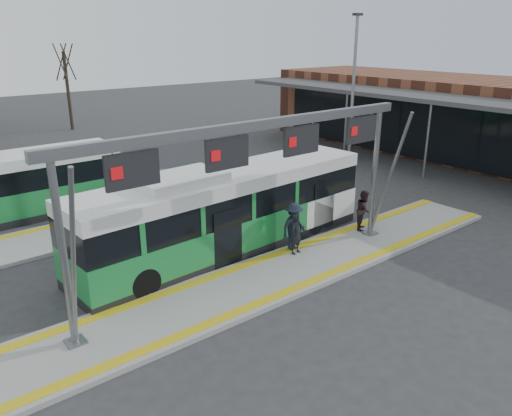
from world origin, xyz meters
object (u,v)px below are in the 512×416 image
Objects in this scene: passenger_a at (296,233)px; passenger_c at (294,227)px; gantry at (259,154)px; passenger_b at (364,210)px; hero_bus at (227,212)px.

passenger_c is at bearing 55.33° from passenger_a.
gantry is 7.09× the size of passenger_c.
gantry is at bearing 150.31° from passenger_b.
hero_bus reaches higher than passenger_b.
passenger_a is 0.35m from passenger_c.
passenger_b reaches higher than passenger_a.
passenger_c is at bearing 140.60° from passenger_b.
gantry is 6.91m from passenger_b.
passenger_c is at bearing 19.65° from gantry.
hero_bus is 6.68× the size of passenger_c.
passenger_c is (1.74, -1.82, -0.46)m from hero_bus.
passenger_c reaches higher than passenger_a.
passenger_c is (2.37, 0.85, -3.23)m from gantry.
hero_bus is at bearing 125.86° from passenger_c.
passenger_a is 0.84× the size of passenger_c.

